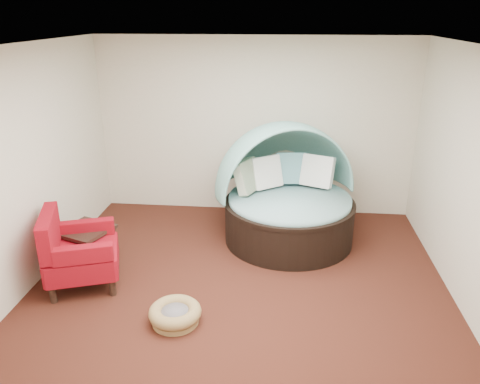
# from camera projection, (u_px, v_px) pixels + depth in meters

# --- Properties ---
(floor) EXTENTS (5.00, 5.00, 0.00)m
(floor) POSITION_uv_depth(u_px,v_px,m) (239.00, 290.00, 5.60)
(floor) COLOR #441B13
(floor) RESTS_ON ground
(wall_back) EXTENTS (5.00, 0.00, 5.00)m
(wall_back) POSITION_uv_depth(u_px,v_px,m) (255.00, 127.00, 7.41)
(wall_back) COLOR beige
(wall_back) RESTS_ON floor
(wall_front) EXTENTS (5.00, 0.00, 5.00)m
(wall_front) POSITION_uv_depth(u_px,v_px,m) (197.00, 322.00, 2.77)
(wall_front) COLOR beige
(wall_front) RESTS_ON floor
(wall_left) EXTENTS (0.00, 5.00, 5.00)m
(wall_left) POSITION_uv_depth(u_px,v_px,m) (21.00, 173.00, 5.32)
(wall_left) COLOR beige
(wall_left) RESTS_ON floor
(wall_right) EXTENTS (0.00, 5.00, 5.00)m
(wall_right) POSITION_uv_depth(u_px,v_px,m) (478.00, 188.00, 4.86)
(wall_right) COLOR beige
(wall_right) RESTS_ON floor
(ceiling) EXTENTS (5.00, 5.00, 0.00)m
(ceiling) POSITION_uv_depth(u_px,v_px,m) (239.00, 46.00, 4.59)
(ceiling) COLOR white
(ceiling) RESTS_ON wall_back
(canopy_daybed) EXTENTS (2.44, 2.41, 1.70)m
(canopy_daybed) POSITION_uv_depth(u_px,v_px,m) (287.00, 187.00, 6.66)
(canopy_daybed) COLOR black
(canopy_daybed) RESTS_ON floor
(pet_basket) EXTENTS (0.65, 0.65, 0.20)m
(pet_basket) POSITION_uv_depth(u_px,v_px,m) (175.00, 314.00, 4.99)
(pet_basket) COLOR olive
(pet_basket) RESTS_ON floor
(red_armchair) EXTENTS (1.05, 1.05, 0.97)m
(red_armchair) POSITION_uv_depth(u_px,v_px,m) (76.00, 252.00, 5.57)
(red_armchair) COLOR black
(red_armchair) RESTS_ON floor
(side_table) EXTENTS (0.74, 0.74, 0.55)m
(side_table) POSITION_uv_depth(u_px,v_px,m) (87.00, 242.00, 5.99)
(side_table) COLOR black
(side_table) RESTS_ON floor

